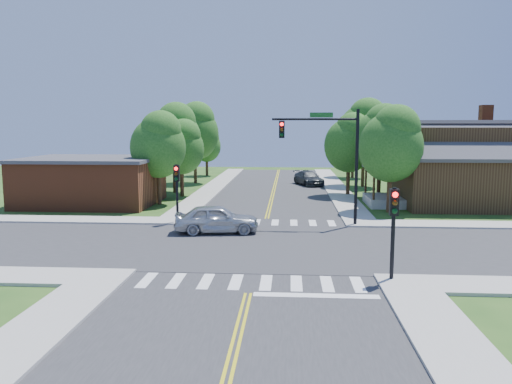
# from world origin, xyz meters

# --- Properties ---
(ground) EXTENTS (100.00, 100.00, 0.00)m
(ground) POSITION_xyz_m (0.00, 0.00, 0.00)
(ground) COLOR #204816
(ground) RESTS_ON ground
(road_ns) EXTENTS (10.00, 90.00, 0.04)m
(road_ns) POSITION_xyz_m (0.00, 0.00, 0.02)
(road_ns) COLOR #2D2D30
(road_ns) RESTS_ON ground
(road_ew) EXTENTS (90.00, 10.00, 0.04)m
(road_ew) POSITION_xyz_m (0.00, 0.00, 0.03)
(road_ew) COLOR #2D2D30
(road_ew) RESTS_ON ground
(intersection_patch) EXTENTS (10.20, 10.20, 0.06)m
(intersection_patch) POSITION_xyz_m (0.00, 0.00, 0.00)
(intersection_patch) COLOR #2D2D30
(intersection_patch) RESTS_ON ground
(sidewalk_ne) EXTENTS (40.00, 40.00, 0.14)m
(sidewalk_ne) POSITION_xyz_m (15.82, 15.82, 0.07)
(sidewalk_ne) COLOR #9E9B93
(sidewalk_ne) RESTS_ON ground
(sidewalk_nw) EXTENTS (40.00, 40.00, 0.14)m
(sidewalk_nw) POSITION_xyz_m (-15.82, 15.82, 0.07)
(sidewalk_nw) COLOR #9E9B93
(sidewalk_nw) RESTS_ON ground
(crosswalk_north) EXTENTS (8.85, 2.00, 0.01)m
(crosswalk_north) POSITION_xyz_m (0.00, 6.20, 0.05)
(crosswalk_north) COLOR white
(crosswalk_north) RESTS_ON ground
(crosswalk_south) EXTENTS (8.85, 2.00, 0.01)m
(crosswalk_south) POSITION_xyz_m (0.00, -6.20, 0.05)
(crosswalk_south) COLOR white
(crosswalk_south) RESTS_ON ground
(centerline) EXTENTS (0.30, 90.00, 0.01)m
(centerline) POSITION_xyz_m (0.00, 0.00, 0.05)
(centerline) COLOR yellow
(centerline) RESTS_ON ground
(stop_bar) EXTENTS (4.60, 0.45, 0.09)m
(stop_bar) POSITION_xyz_m (2.50, -7.60, 0.00)
(stop_bar) COLOR white
(stop_bar) RESTS_ON ground
(signal_mast_ne) EXTENTS (5.30, 0.42, 7.20)m
(signal_mast_ne) POSITION_xyz_m (3.91, 5.59, 4.85)
(signal_mast_ne) COLOR black
(signal_mast_ne) RESTS_ON ground
(signal_pole_se) EXTENTS (0.34, 0.42, 3.80)m
(signal_pole_se) POSITION_xyz_m (5.60, -5.62, 2.66)
(signal_pole_se) COLOR black
(signal_pole_se) RESTS_ON ground
(signal_pole_nw) EXTENTS (0.34, 0.42, 3.80)m
(signal_pole_nw) POSITION_xyz_m (-5.60, 5.58, 2.66)
(signal_pole_nw) COLOR black
(signal_pole_nw) RESTS_ON ground
(house_ne) EXTENTS (13.05, 8.80, 7.11)m
(house_ne) POSITION_xyz_m (15.11, 14.23, 3.33)
(house_ne) COLOR #312011
(house_ne) RESTS_ON ground
(building_nw) EXTENTS (10.40, 8.40, 3.73)m
(building_nw) POSITION_xyz_m (-14.20, 13.20, 1.88)
(building_nw) COLOR brown
(building_nw) RESTS_ON ground
(tree_e_a) EXTENTS (4.54, 4.31, 7.71)m
(tree_e_a) POSITION_xyz_m (8.74, 10.76, 5.05)
(tree_e_a) COLOR #382314
(tree_e_a) RESTS_ON ground
(tree_e_b) EXTENTS (4.76, 4.52, 8.10)m
(tree_e_b) POSITION_xyz_m (9.26, 17.90, 5.30)
(tree_e_b) COLOR #382314
(tree_e_b) RESTS_ON ground
(tree_e_c) EXTENTS (5.31, 5.05, 9.03)m
(tree_e_c) POSITION_xyz_m (9.09, 26.26, 5.92)
(tree_e_c) COLOR #382314
(tree_e_c) RESTS_ON ground
(tree_e_d) EXTENTS (4.30, 4.08, 7.31)m
(tree_e_d) POSITION_xyz_m (9.15, 35.11, 4.79)
(tree_e_d) COLOR #382314
(tree_e_d) RESTS_ON ground
(tree_w_a) EXTENTS (4.36, 4.14, 7.41)m
(tree_w_a) POSITION_xyz_m (-8.73, 13.32, 4.85)
(tree_w_a) COLOR #382314
(tree_w_a) RESTS_ON ground
(tree_w_b) EXTENTS (4.93, 4.68, 8.38)m
(tree_w_b) POSITION_xyz_m (-9.11, 20.34, 5.49)
(tree_w_b) COLOR #382314
(tree_w_b) RESTS_ON ground
(tree_w_c) EXTENTS (5.18, 4.93, 8.81)m
(tree_w_c) POSITION_xyz_m (-8.65, 28.23, 5.78)
(tree_w_c) COLOR #382314
(tree_w_c) RESTS_ON ground
(tree_w_d) EXTENTS (3.55, 3.37, 6.03)m
(tree_w_d) POSITION_xyz_m (-8.76, 36.50, 3.94)
(tree_w_d) COLOR #382314
(tree_w_d) RESTS_ON ground
(tree_house) EXTENTS (4.35, 4.13, 7.39)m
(tree_house) POSITION_xyz_m (6.79, 19.25, 4.84)
(tree_house) COLOR #382314
(tree_house) RESTS_ON ground
(tree_bldg) EXTENTS (4.02, 3.82, 6.83)m
(tree_bldg) POSITION_xyz_m (-7.92, 18.03, 4.47)
(tree_bldg) COLOR #382314
(tree_bldg) RESTS_ON ground
(car_silver) EXTENTS (3.15, 5.32, 1.65)m
(car_silver) POSITION_xyz_m (-2.70, 2.92, 0.82)
(car_silver) COLOR #B9BDC1
(car_silver) RESTS_ON ground
(car_dgrey) EXTENTS (5.08, 6.16, 1.43)m
(car_dgrey) POSITION_xyz_m (3.50, 26.91, 0.71)
(car_dgrey) COLOR #2E3133
(car_dgrey) RESTS_ON ground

